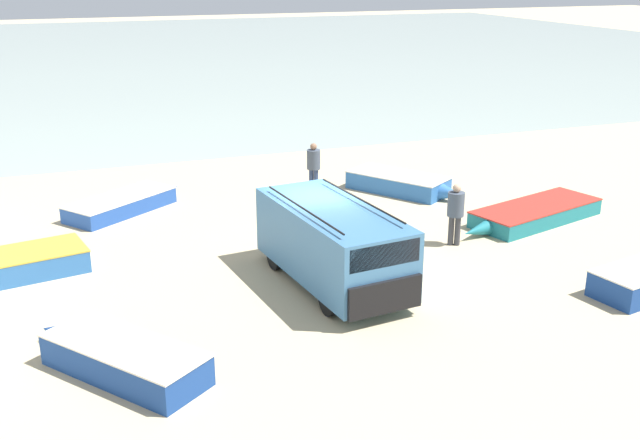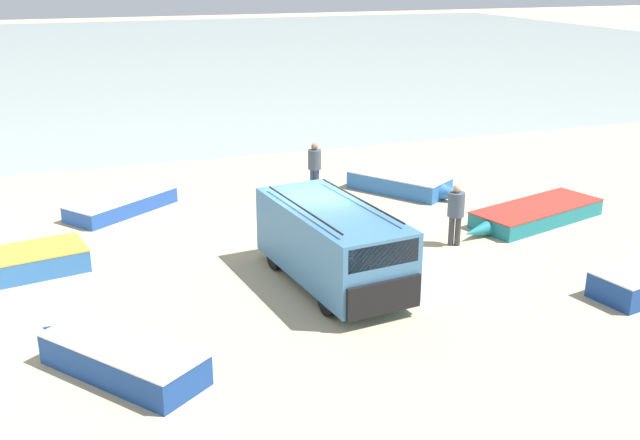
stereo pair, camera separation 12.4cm
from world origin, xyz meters
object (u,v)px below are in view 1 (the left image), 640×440
fishing_rowboat_3 (533,214)px  fishing_rowboat_0 (124,203)px  fishing_rowboat_1 (401,183)px  fisherman_1 (456,209)px  fisherman_0 (314,163)px  fishing_rowboat_5 (14,265)px  fishing_rowboat_2 (119,357)px  parked_van (333,243)px

fishing_rowboat_3 → fishing_rowboat_0: bearing=-40.6°
fishing_rowboat_1 → fishing_rowboat_0: bearing=-130.9°
fishing_rowboat_3 → fisherman_1: fisherman_1 is taller
fishing_rowboat_0 → fisherman_0: fisherman_0 is taller
fisherman_1 → fishing_rowboat_5: bearing=-72.5°
fishing_rowboat_2 → fishing_rowboat_5: bearing=-17.6°
fishing_rowboat_3 → fishing_rowboat_2: bearing=4.4°
fishing_rowboat_0 → fishing_rowboat_3: bearing=-60.8°
fishing_rowboat_1 → fisherman_1: bearing=-43.4°
fishing_rowboat_2 → fisherman_0: fisherman_0 is taller
fishing_rowboat_0 → fisherman_1: 10.81m
fishing_rowboat_0 → fishing_rowboat_2: bearing=-132.9°
parked_van → fishing_rowboat_2: 6.16m
fishing_rowboat_2 → fishing_rowboat_3: (13.23, 4.90, -0.07)m
fishing_rowboat_0 → fishing_rowboat_3: fishing_rowboat_0 is taller
fishing_rowboat_0 → fishing_rowboat_2: fishing_rowboat_2 is taller
fishing_rowboat_1 → fishing_rowboat_3: 4.99m
fishing_rowboat_3 → fishing_rowboat_5: (-15.28, 1.00, 0.05)m
fishing_rowboat_1 → fishing_rowboat_5: fishing_rowboat_1 is taller
fishing_rowboat_3 → fisherman_1: size_ratio=3.05×
fishing_rowboat_5 → fishing_rowboat_1: bearing=-176.4°
parked_van → fishing_rowboat_2: size_ratio=1.32×
parked_van → fishing_rowboat_3: size_ratio=0.95×
fishing_rowboat_0 → fishing_rowboat_2: (-1.23, -10.43, 0.07)m
fishing_rowboat_2 → fishing_rowboat_3: 14.11m
fisherman_0 → fisherman_1: size_ratio=0.98×
fishing_rowboat_1 → parked_van: bearing=-71.6°
fishing_rowboat_1 → fishing_rowboat_5: (-12.80, -3.33, -0.01)m
parked_van → fishing_rowboat_1: bearing=135.4°
fishing_rowboat_0 → fishing_rowboat_1: (9.52, -1.19, 0.05)m
fisherman_0 → fisherman_1: 6.63m
fishing_rowboat_1 → fishing_rowboat_5: 13.23m
parked_van → fishing_rowboat_0: bearing=-157.9°
fishing_rowboat_5 → parked_van: bearing=145.2°
fishing_rowboat_2 → fisherman_1: (9.85, 3.95, 0.76)m
parked_van → fishing_rowboat_3: bearing=100.3°
fishing_rowboat_1 → fisherman_0: (-2.95, 1.02, 0.75)m
parked_van → fishing_rowboat_5: bearing=-120.4°
fishing_rowboat_0 → fisherman_1: size_ratio=2.29×
fishing_rowboat_5 → fisherman_1: bearing=159.7°
fishing_rowboat_0 → fishing_rowboat_3: size_ratio=0.75×
fishing_rowboat_2 → fisherman_1: 10.64m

